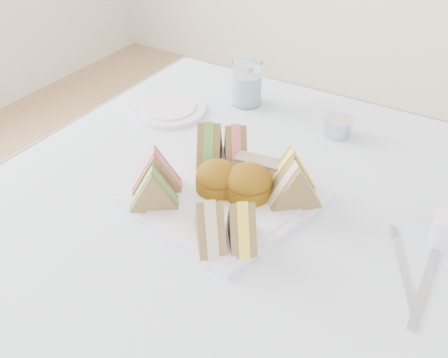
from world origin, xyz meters
The scene contains 19 objects.
table centered at (0.00, 0.00, 0.37)m, with size 0.90×0.90×0.74m, color brown.
tablecloth centered at (0.00, 0.00, 0.74)m, with size 1.02×1.02×0.01m, color silver.
serving_plate centered at (-0.05, -0.02, 0.75)m, with size 0.29×0.29×0.01m, color silver.
sandwich_fl_a centered at (-0.17, -0.07, 0.80)m, with size 0.10×0.05×0.09m, color brown, non-canonical shape.
sandwich_fl_b centered at (-0.14, -0.11, 0.80)m, with size 0.09×0.04×0.08m, color brown, non-canonical shape.
sandwich_fr_a centered at (0.04, -0.11, 0.80)m, with size 0.09×0.04×0.08m, color brown, non-canonical shape.
sandwich_fr_b centered at (0.00, -0.14, 0.80)m, with size 0.09×0.04×0.08m, color brown, non-canonical shape.
sandwich_bl_a centered at (-0.14, 0.07, 0.80)m, with size 0.10×0.05×0.09m, color brown, non-canonical shape.
sandwich_bl_b centered at (-0.10, 0.10, 0.80)m, with size 0.09×0.04×0.08m, color brown, non-canonical shape.
sandwich_br_a centered at (0.07, 0.02, 0.80)m, with size 0.10×0.05×0.09m, color brown, non-canonical shape.
sandwich_br_b centered at (0.04, 0.07, 0.80)m, with size 0.09×0.04×0.08m, color brown, non-canonical shape.
scone_left centered at (-0.07, -0.01, 0.79)m, with size 0.08×0.08×0.06m, color brown.
scone_right centered at (-0.01, 0.00, 0.79)m, with size 0.09×0.09×0.06m, color brown.
pastry_slice centered at (-0.03, 0.06, 0.78)m, with size 0.09×0.04×0.04m, color tan.
side_plate centered at (-0.35, 0.21, 0.75)m, with size 0.18×0.18×0.01m, color silver.
water_glass centered at (-0.21, 0.35, 0.80)m, with size 0.07×0.07×0.11m, color white.
tea_strainer centered at (0.04, 0.32, 0.76)m, with size 0.07×0.07×0.04m, color #AAA7C1.
knife centered at (0.33, -0.05, 0.75)m, with size 0.01×0.19×0.00m, color #AAA7C1.
fork centered at (0.30, -0.05, 0.75)m, with size 0.01×0.18×0.00m, color #AAA7C1.
Camera 1 is at (0.39, -0.74, 1.38)m, focal length 45.00 mm.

